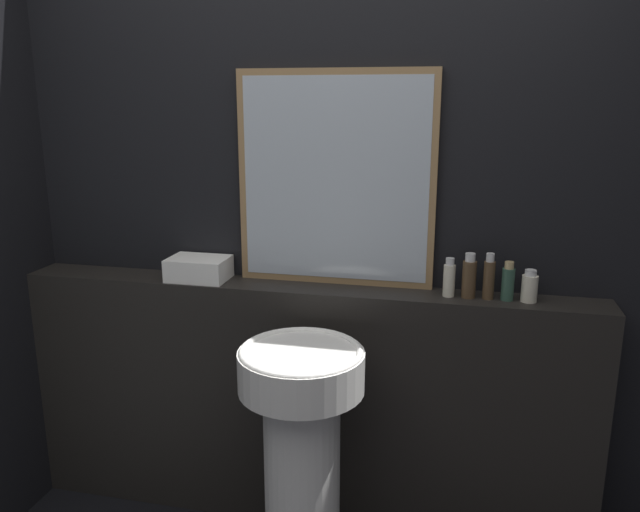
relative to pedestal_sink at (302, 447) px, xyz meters
The scene contains 10 objects.
wall_back 0.88m from the pedestal_sink, 101.09° to the left, with size 8.00×0.06×2.50m.
vanity_counter 0.38m from the pedestal_sink, 104.64° to the left, with size 2.24×0.18×0.98m.
pedestal_sink is the anchor object (origin of this frame).
mirror 0.96m from the pedestal_sink, 87.31° to the left, with size 0.74×0.03×0.80m.
towel_stack 0.80m from the pedestal_sink, 144.11° to the left, with size 0.23×0.16×0.09m.
shampoo_bottle 0.78m from the pedestal_sink, 39.07° to the left, with size 0.04×0.04×0.14m.
conditioner_bottle 0.83m from the pedestal_sink, 35.16° to the left, with size 0.05×0.05×0.16m.
lotion_bottle 0.87m from the pedestal_sink, 31.94° to the left, with size 0.04×0.04×0.17m.
body_wash_bottle 0.91m from the pedestal_sink, 29.30° to the left, with size 0.04×0.04×0.14m.
hand_soap_bottle 0.96m from the pedestal_sink, 26.78° to the left, with size 0.06×0.06×0.11m.
Camera 1 is at (0.57, -0.92, 1.68)m, focal length 35.00 mm.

